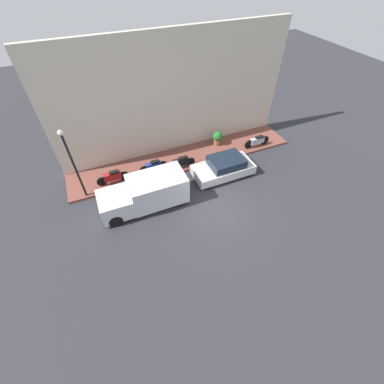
% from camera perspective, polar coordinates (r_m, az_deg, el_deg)
% --- Properties ---
extents(ground_plane, '(60.00, 60.00, 0.00)m').
position_cam_1_polar(ground_plane, '(14.90, 5.62, -3.84)').
color(ground_plane, '#2D2D33').
extents(sidewalk, '(2.64, 15.66, 0.16)m').
position_cam_1_polar(sidewalk, '(18.19, -1.75, 7.53)').
color(sidewalk, brown).
rests_on(sidewalk, ground_plane).
extents(building_facade, '(0.30, 15.66, 7.76)m').
position_cam_1_polar(building_facade, '(17.38, -3.97, 20.26)').
color(building_facade, beige).
rests_on(building_facade, ground_plane).
extents(parked_car, '(1.84, 3.91, 1.29)m').
position_cam_1_polar(parked_car, '(16.69, 7.10, 5.50)').
color(parked_car, silver).
rests_on(parked_car, ground_plane).
extents(delivery_van, '(1.92, 4.88, 1.85)m').
position_cam_1_polar(delivery_van, '(14.63, -10.43, -0.24)').
color(delivery_van, silver).
rests_on(delivery_van, ground_plane).
extents(motorcycle_black, '(0.30, 1.94, 0.81)m').
position_cam_1_polar(motorcycle_black, '(17.03, -2.40, 6.66)').
color(motorcycle_black, black).
rests_on(motorcycle_black, sidewalk).
extents(scooter_silver, '(0.30, 2.01, 0.81)m').
position_cam_1_polar(scooter_silver, '(19.53, 14.28, 10.94)').
color(scooter_silver, '#B7B7BF').
rests_on(scooter_silver, sidewalk).
extents(motorcycle_blue, '(0.30, 1.88, 0.84)m').
position_cam_1_polar(motorcycle_blue, '(16.84, -8.54, 5.70)').
color(motorcycle_blue, navy).
rests_on(motorcycle_blue, sidewalk).
extents(motorcycle_red, '(0.30, 1.99, 0.86)m').
position_cam_1_polar(motorcycle_red, '(16.60, -17.18, 3.25)').
color(motorcycle_red, '#B21E1E').
rests_on(motorcycle_red, sidewalk).
extents(streetlamp, '(0.29, 0.29, 4.45)m').
position_cam_1_polar(streetlamp, '(14.97, -25.23, 6.67)').
color(streetlamp, black).
rests_on(streetlamp, sidewalk).
extents(potted_plant, '(0.70, 0.70, 1.07)m').
position_cam_1_polar(potted_plant, '(19.15, 5.65, 11.97)').
color(potted_plant, brown).
rests_on(potted_plant, sidewalk).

